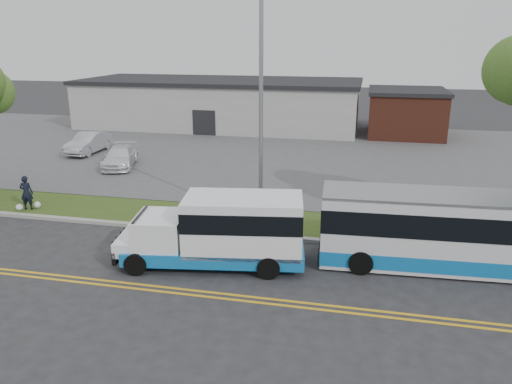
% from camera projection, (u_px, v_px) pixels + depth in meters
% --- Properties ---
extents(ground, '(140.00, 140.00, 0.00)m').
position_uv_depth(ground, '(175.00, 241.00, 20.42)').
color(ground, '#28282B').
rests_on(ground, ground).
extents(lane_line_north, '(70.00, 0.12, 0.01)m').
position_uv_depth(lane_line_north, '(133.00, 284.00, 16.83)').
color(lane_line_north, gold).
rests_on(lane_line_north, ground).
extents(lane_line_south, '(70.00, 0.12, 0.01)m').
position_uv_depth(lane_line_south, '(129.00, 288.00, 16.55)').
color(lane_line_south, gold).
rests_on(lane_line_south, ground).
extents(curb, '(80.00, 0.30, 0.15)m').
position_uv_depth(curb, '(184.00, 229.00, 21.43)').
color(curb, '#9E9B93').
rests_on(curb, ground).
extents(verge, '(80.00, 3.30, 0.10)m').
position_uv_depth(verge, '(198.00, 216.00, 23.11)').
color(verge, '#324617').
rests_on(verge, ground).
extents(parking_lot, '(80.00, 25.00, 0.10)m').
position_uv_depth(parking_lot, '(261.00, 152.00, 36.26)').
color(parking_lot, '#4C4C4F').
rests_on(parking_lot, ground).
extents(commercial_building, '(25.40, 10.40, 4.35)m').
position_uv_depth(commercial_building, '(221.00, 103.00, 46.20)').
color(commercial_building, '#9E9E99').
rests_on(commercial_building, ground).
extents(brick_wing, '(6.30, 7.30, 3.90)m').
position_uv_depth(brick_wing, '(406.00, 113.00, 41.89)').
color(brick_wing, brown).
rests_on(brick_wing, ground).
extents(streetlight_near, '(0.35, 1.53, 9.50)m').
position_uv_depth(streetlight_near, '(261.00, 106.00, 20.79)').
color(streetlight_near, gray).
rests_on(streetlight_near, verge).
extents(shuttle_bus, '(7.02, 3.20, 2.60)m').
position_uv_depth(shuttle_bus, '(225.00, 229.00, 17.88)').
color(shuttle_bus, '#1069B3').
rests_on(shuttle_bus, ground).
extents(transit_bus, '(10.01, 2.81, 2.75)m').
position_uv_depth(transit_bus, '(462.00, 232.00, 17.59)').
color(transit_bus, silver).
rests_on(transit_bus, ground).
extents(pedestrian, '(0.68, 0.52, 1.66)m').
position_uv_depth(pedestrian, '(26.00, 193.00, 23.63)').
color(pedestrian, black).
rests_on(pedestrian, verge).
extents(parked_car_a, '(1.58, 4.41, 1.45)m').
position_uv_depth(parked_car_a, '(89.00, 143.00, 35.42)').
color(parked_car_a, '#B5B6BD').
rests_on(parked_car_a, parking_lot).
extents(parked_car_b, '(2.94, 4.69, 1.27)m').
position_uv_depth(parked_car_b, '(120.00, 157.00, 31.65)').
color(parked_car_b, white).
rests_on(parked_car_b, parking_lot).
extents(grocery_bag_left, '(0.32, 0.32, 0.32)m').
position_uv_depth(grocery_bag_left, '(19.00, 207.00, 23.66)').
color(grocery_bag_left, white).
rests_on(grocery_bag_left, verge).
extents(grocery_bag_right, '(0.32, 0.32, 0.32)m').
position_uv_depth(grocery_bag_right, '(37.00, 205.00, 24.00)').
color(grocery_bag_right, white).
rests_on(grocery_bag_right, verge).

